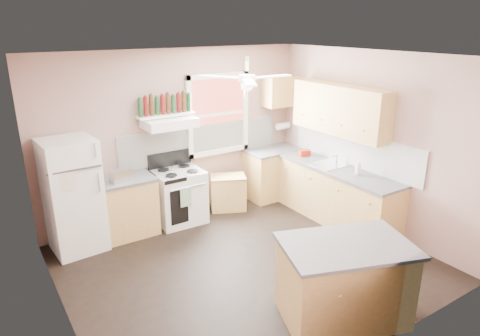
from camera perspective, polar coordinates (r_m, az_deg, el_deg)
floor at (r=5.88m, az=0.81°, el=-12.60°), size 4.50×4.50×0.00m
ceiling at (r=5.02m, az=0.95°, el=14.68°), size 4.50×4.50×0.00m
wall_back at (r=7.00m, az=-8.49°, el=4.47°), size 4.50×0.05×2.70m
wall_right at (r=6.78m, az=17.03°, el=3.38°), size 0.05×4.00×2.70m
wall_left at (r=4.52m, az=-23.87°, el=-5.19°), size 0.05×4.00×2.70m
backsplash_back at (r=7.20m, az=-5.04°, el=3.57°), size 2.90×0.03×0.55m
backsplash_right at (r=6.99m, az=14.82°, el=2.53°), size 0.03×2.60×0.55m
window_view at (r=7.24m, az=-3.02°, el=7.17°), size 1.00×0.02×1.20m
window_frame at (r=7.22m, az=-2.91°, el=7.13°), size 1.16×0.07×1.36m
refrigerator at (r=6.32m, az=-21.36°, el=-3.48°), size 0.73×0.71×1.61m
base_cabinet_left at (r=6.65m, az=-15.21°, el=-5.20°), size 0.90×0.60×0.86m
counter_left at (r=6.48m, az=-15.55°, el=-1.56°), size 0.92×0.62×0.04m
toaster at (r=6.36m, az=-15.62°, el=-0.92°), size 0.30×0.20×0.18m
stove at (r=6.90m, az=-8.10°, el=-3.77°), size 0.75×0.66×0.86m
range_hood at (r=6.60m, az=-9.39°, el=5.96°), size 0.78×0.50×0.14m
bottle_shelf at (r=6.68m, az=-9.87°, el=6.98°), size 0.90×0.26×0.03m
cart at (r=7.34m, az=-1.60°, el=-3.33°), size 0.70×0.60×0.59m
base_cabinet_corner at (r=7.87m, az=4.46°, el=-0.75°), size 1.00×0.60×0.86m
base_cabinet_right at (r=7.03m, az=12.74°, el=-3.64°), size 0.60×2.20×0.86m
counter_corner at (r=7.73m, az=4.55°, el=2.39°), size 1.02×0.62×0.04m
counter_right at (r=6.87m, az=12.95°, el=-0.19°), size 0.62×2.22×0.04m
sink at (r=6.99m, az=11.79°, el=0.37°), size 0.55×0.45×0.03m
faucet at (r=7.08m, az=12.76°, el=1.17°), size 0.03×0.03×0.14m
upper_cabinet_right at (r=6.87m, az=13.13°, el=7.59°), size 0.33×1.80×0.76m
upper_cabinet_corner at (r=7.73m, az=5.34°, el=10.12°), size 0.60×0.33×0.52m
paper_towel at (r=7.95m, az=5.75°, el=5.58°), size 0.26×0.12×0.12m
island at (r=4.85m, az=13.65°, el=-14.69°), size 1.46×1.18×0.86m
island_top at (r=4.62m, az=14.09°, el=-10.02°), size 1.56×1.28×0.04m
ceiling_fan_hub at (r=5.05m, az=0.94°, el=11.84°), size 0.20×0.20×0.08m
soap_bottle at (r=6.61m, az=15.50°, el=0.10°), size 0.11×0.11×0.23m
red_caddy at (r=7.39m, az=8.59°, el=2.02°), size 0.21×0.17×0.10m
wine_bottles at (r=6.65m, az=-9.94°, el=8.32°), size 0.86×0.06×0.31m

